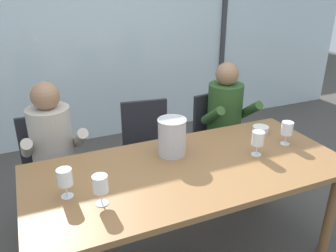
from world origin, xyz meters
name	(u,v)px	position (x,y,z in m)	size (l,w,h in m)	color
ground	(142,187)	(0.00, 1.00, 0.00)	(14.00, 14.00, 0.00)	#4C4742
window_glass_panel	(100,33)	(0.00, 2.31, 1.30)	(7.27, 0.03, 2.60)	silver
window_mullion_right	(223,26)	(1.64, 2.29, 1.30)	(0.06, 0.06, 2.60)	#38383D
hillside_vineyard	(59,20)	(0.00, 6.33, 1.03)	(13.27, 2.40, 2.06)	#386633
dining_table	(189,177)	(0.00, 0.00, 0.68)	(2.07, 0.93, 0.76)	olive
chair_near_curtain	(49,162)	(-0.81, 0.90, 0.52)	(0.45, 0.45, 0.88)	#232328
chair_left_of_center	(147,143)	(0.04, 0.91, 0.52)	(0.50, 0.50, 0.88)	#232328
chair_center	(218,132)	(0.74, 0.86, 0.52)	(0.50, 0.50, 0.88)	#232328
person_beige_jumper	(54,150)	(-0.77, 0.74, 0.69)	(0.48, 0.62, 1.20)	#B7AD9E
person_olive_shirt	(228,119)	(0.77, 0.74, 0.69)	(0.47, 0.62, 1.20)	#2D5123
ice_bucket_primary	(172,137)	(-0.03, 0.21, 0.90)	(0.20, 0.20, 0.26)	#B7B7BC
tasting_bowl	(261,129)	(0.76, 0.26, 0.79)	(0.13, 0.13, 0.05)	silver
wine_glass_by_left_taster	(100,184)	(-0.61, -0.16, 0.88)	(0.08, 0.08, 0.17)	silver
wine_glass_near_bucket	(287,129)	(0.80, 0.02, 0.88)	(0.08, 0.08, 0.17)	silver
wine_glass_center_pour	(65,178)	(-0.77, -0.02, 0.88)	(0.08, 0.08, 0.17)	silver
wine_glass_by_right_taster	(258,139)	(0.50, -0.03, 0.88)	(0.08, 0.08, 0.17)	silver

